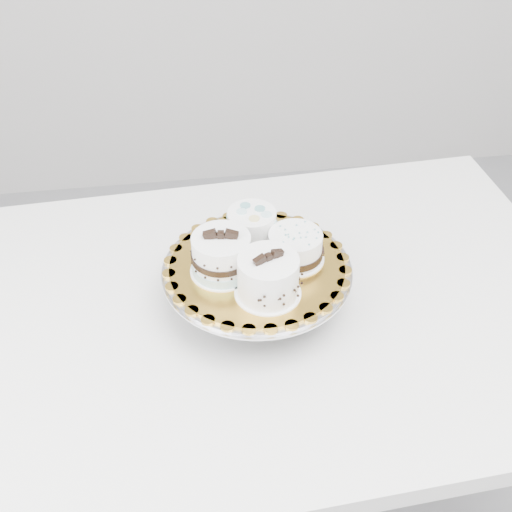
{
  "coord_description": "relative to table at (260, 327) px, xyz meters",
  "views": [
    {
      "loc": [
        -0.02,
        -0.76,
        1.64
      ],
      "look_at": [
        0.1,
        0.12,
        0.88
      ],
      "focal_mm": 45.0,
      "sensor_mm": 36.0,
      "label": 1
    }
  ],
  "objects": [
    {
      "name": "cake_ribbon",
      "position": [
        0.07,
        0.01,
        0.2
      ],
      "size": [
        0.12,
        0.11,
        0.06
      ],
      "rotation": [
        0.0,
        0.0,
        -0.1
      ],
      "color": "white",
      "rests_on": "cake_board"
    },
    {
      "name": "cake_swirl",
      "position": [
        0.0,
        -0.08,
        0.21
      ],
      "size": [
        0.14,
        0.14,
        0.1
      ],
      "rotation": [
        0.0,
        0.0,
        0.4
      ],
      "color": "white",
      "rests_on": "cake_board"
    },
    {
      "name": "cake_dots",
      "position": [
        -0.01,
        0.07,
        0.2
      ],
      "size": [
        0.12,
        0.12,
        0.07
      ],
      "rotation": [
        0.0,
        0.0,
        -0.04
      ],
      "color": "white",
      "rests_on": "cake_board"
    },
    {
      "name": "cake_banded",
      "position": [
        -0.07,
        -0.01,
        0.21
      ],
      "size": [
        0.12,
        0.12,
        0.1
      ],
      "rotation": [
        0.0,
        0.0,
        -0.14
      ],
      "color": "white",
      "rests_on": "cake_board"
    },
    {
      "name": "cake_board",
      "position": [
        -0.01,
        0.0,
        0.17
      ],
      "size": [
        0.33,
        0.33,
        0.0
      ],
      "primitive_type": "cylinder",
      "rotation": [
        0.0,
        0.0,
        0.0
      ],
      "color": "gold",
      "rests_on": "cake_stand"
    },
    {
      "name": "cake_stand",
      "position": [
        -0.01,
        0.0,
        0.13
      ],
      "size": [
        0.36,
        0.36,
        0.1
      ],
      "color": "gray",
      "rests_on": "table"
    },
    {
      "name": "table",
      "position": [
        0.0,
        0.0,
        0.0
      ],
      "size": [
        1.36,
        0.95,
        0.75
      ],
      "rotation": [
        0.0,
        0.0,
        0.06
      ],
      "color": "white",
      "rests_on": "floor"
    }
  ]
}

